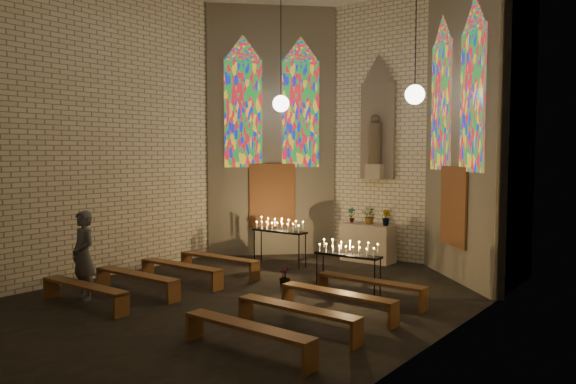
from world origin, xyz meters
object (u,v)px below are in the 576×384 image
object	(u,v)px
altar	(368,243)
visitor	(83,255)
aisle_flower_pot	(285,276)
votive_stand_right	(348,251)
votive_stand_left	(279,228)

from	to	relation	value
altar	visitor	xyz separation A→B (m)	(-2.55, -6.86, 0.38)
aisle_flower_pot	visitor	distance (m)	4.17
altar	votive_stand_right	bearing A→B (deg)	-67.27
aisle_flower_pot	altar	bearing A→B (deg)	89.02
votive_stand_right	visitor	distance (m)	5.28
altar	votive_stand_left	distance (m)	2.47
votive_stand_right	aisle_flower_pot	bearing A→B (deg)	-174.40
aisle_flower_pot	visitor	world-z (taller)	visitor
aisle_flower_pot	votive_stand_right	bearing A→B (deg)	8.64
altar	visitor	distance (m)	7.33
altar	aisle_flower_pot	world-z (taller)	altar
votive_stand_left	visitor	xyz separation A→B (m)	(-0.98, -5.01, -0.09)
votive_stand_left	votive_stand_right	size ratio (longest dim) A/B	1.08
aisle_flower_pot	votive_stand_right	distance (m)	1.63
altar	aisle_flower_pot	xyz separation A→B (m)	(-0.06, -3.57, -0.29)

